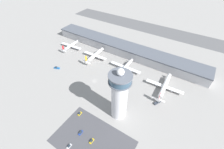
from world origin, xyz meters
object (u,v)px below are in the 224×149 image
at_px(airplane_gate_delta, 164,87).
at_px(service_truck_fuel, 158,102).
at_px(car_black_suv, 80,114).
at_px(airplane_gate_charlie, 125,67).
at_px(airplane_gate_alpha, 71,46).
at_px(car_maroon_suv, 92,141).
at_px(control_tower, 119,95).
at_px(car_white_wagon, 69,146).
at_px(airplane_gate_bravo, 95,55).
at_px(service_truck_catering, 57,68).
at_px(car_blue_compact, 81,133).

bearing_deg(airplane_gate_delta, service_truck_fuel, -87.73).
distance_m(service_truck_fuel, car_black_suv, 77.41).
height_order(airplane_gate_charlie, service_truck_fuel, airplane_gate_charlie).
bearing_deg(airplane_gate_alpha, service_truck_fuel, -10.94).
bearing_deg(car_maroon_suv, control_tower, 81.93).
xyz_separation_m(airplane_gate_charlie, car_white_wagon, (8.94, -107.16, -3.87)).
height_order(airplane_gate_bravo, airplane_gate_delta, airplane_gate_bravo).
height_order(airplane_gate_alpha, airplane_gate_delta, airplane_gate_delta).
height_order(airplane_gate_alpha, car_black_suv, airplane_gate_alpha).
distance_m(airplane_gate_alpha, airplane_gate_charlie, 94.11).
height_order(airplane_gate_charlie, car_black_suv, airplane_gate_charlie).
height_order(airplane_gate_bravo, car_black_suv, airplane_gate_bravo).
distance_m(control_tower, airplane_gate_delta, 63.90).
distance_m(service_truck_catering, car_black_suv, 79.16).
distance_m(airplane_gate_delta, car_white_wagon, 110.06).
xyz_separation_m(airplane_gate_alpha, airplane_gate_bravo, (46.47, -1.00, 0.42)).
distance_m(service_truck_catering, service_truck_fuel, 128.99).
distance_m(airplane_gate_alpha, airplane_gate_delta, 146.23).
bearing_deg(car_blue_compact, car_white_wagon, -90.64).
bearing_deg(service_truck_fuel, car_white_wagon, -118.89).
xyz_separation_m(airplane_gate_charlie, airplane_gate_delta, (51.97, -5.92, -0.21)).
relative_size(airplane_gate_charlie, car_black_suv, 9.27).
height_order(airplane_gate_charlie, car_white_wagon, airplane_gate_charlie).
bearing_deg(airplane_gate_alpha, car_blue_compact, -42.47).
relative_size(control_tower, car_blue_compact, 11.60).
xyz_separation_m(airplane_gate_delta, service_truck_fuel, (0.86, -21.71, -3.13)).
xyz_separation_m(service_truck_fuel, car_maroon_suv, (-31.43, -66.59, -0.43)).
relative_size(control_tower, airplane_gate_alpha, 1.53).
bearing_deg(service_truck_catering, service_truck_fuel, 7.54).
xyz_separation_m(airplane_gate_delta, service_truck_catering, (-127.02, -38.62, -3.29)).
relative_size(airplane_gate_charlie, airplane_gate_delta, 0.94).
height_order(airplane_gate_charlie, car_maroon_suv, airplane_gate_charlie).
relative_size(airplane_gate_alpha, airplane_gate_bravo, 0.92).
bearing_deg(car_blue_compact, car_black_suv, 134.13).
distance_m(airplane_gate_alpha, car_white_wagon, 149.29).
distance_m(airplane_gate_bravo, service_truck_fuel, 104.21).
xyz_separation_m(airplane_gate_delta, car_blue_compact, (-42.88, -87.75, -3.56)).
bearing_deg(car_white_wagon, airplane_gate_bravo, 117.88).
distance_m(airplane_gate_charlie, service_truck_fuel, 59.71).
xyz_separation_m(control_tower, airplane_gate_delta, (25.69, 53.88, -22.80)).
relative_size(airplane_gate_alpha, airplane_gate_delta, 0.82).
bearing_deg(service_truck_catering, car_maroon_suv, -27.25).
xyz_separation_m(airplane_gate_charlie, service_truck_catering, (-75.05, -44.55, -3.50)).
distance_m(airplane_gate_delta, service_truck_catering, 132.80).
distance_m(airplane_gate_alpha, airplane_gate_bravo, 46.48).
bearing_deg(control_tower, car_white_wagon, -110.10).
xyz_separation_m(airplane_gate_charlie, car_maroon_suv, (21.40, -94.22, -3.77)).
distance_m(service_truck_fuel, car_blue_compact, 79.22).
bearing_deg(service_truck_fuel, airplane_gate_charlie, 152.39).
xyz_separation_m(airplane_gate_charlie, car_blue_compact, (9.09, -93.67, -3.78)).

